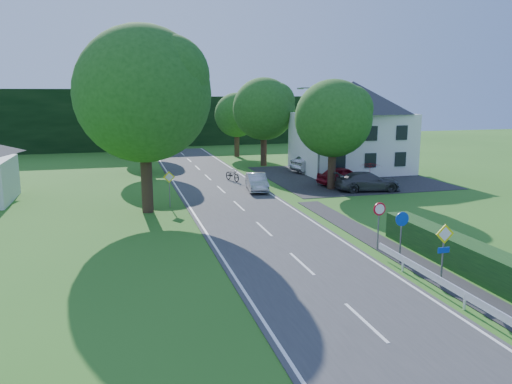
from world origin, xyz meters
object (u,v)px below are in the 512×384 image
object	(u,v)px
moving_car	(257,182)
parasol	(370,173)
streetlight	(318,131)
parked_car_silver_a	(317,163)
motorcycle	(232,174)
parked_car_red	(343,176)
parked_car_silver_b	(363,167)
parked_car_grey	(368,181)

from	to	relation	value
moving_car	parasol	size ratio (longest dim) A/B	2.11
streetlight	parked_car_silver_a	size ratio (longest dim) A/B	1.55
moving_car	parasol	distance (m)	10.13
streetlight	moving_car	world-z (taller)	streetlight
parasol	motorcycle	bearing A→B (deg)	159.43
motorcycle	parked_car_red	xyz separation A→B (m)	(8.38, -4.19, 0.19)
parked_car_silver_a	parasol	xyz separation A→B (m)	(1.97, -6.88, 0.02)
streetlight	parasol	xyz separation A→B (m)	(4.63, -0.50, -3.56)
motorcycle	parasol	size ratio (longest dim) A/B	1.11
motorcycle	parasol	distance (m)	11.71
moving_car	motorcycle	distance (m)	4.85
parked_car_silver_b	moving_car	bearing A→B (deg)	97.52
parked_car_red	parked_car_silver_b	size ratio (longest dim) A/B	0.97
parked_car_silver_a	motorcycle	bearing A→B (deg)	91.89
parked_car_red	parked_car_silver_a	distance (m)	6.99
streetlight	parked_car_red	size ratio (longest dim) A/B	1.83
parked_car_grey	parked_car_silver_b	bearing A→B (deg)	-17.16
streetlight	motorcycle	bearing A→B (deg)	150.26
parked_car_grey	parked_car_silver_b	world-z (taller)	parked_car_grey
parasol	parked_car_red	bearing A→B (deg)	-178.20
moving_car	parked_car_silver_a	distance (m)	11.09
motorcycle	parked_car_silver_b	xyz separation A→B (m)	(12.64, 0.39, 0.07)
parked_car_silver_a	parked_car_red	bearing A→B (deg)	159.81
parasol	streetlight	bearing A→B (deg)	173.84
parked_car_red	motorcycle	bearing A→B (deg)	51.84
moving_car	parked_car_silver_b	xyz separation A→B (m)	(11.79, 5.16, -0.04)
streetlight	moving_car	size ratio (longest dim) A/B	1.96
parked_car_red	parked_car_grey	size ratio (longest dim) A/B	0.87
streetlight	parked_car_red	distance (m)	4.26
parked_car_red	parked_car_silver_b	xyz separation A→B (m)	(4.26, 4.58, -0.12)
parked_car_grey	parked_car_silver_b	size ratio (longest dim) A/B	1.10
parked_car_grey	parked_car_red	bearing A→B (deg)	22.48
parked_car_red	parked_car_silver_a	size ratio (longest dim) A/B	0.85
streetlight	parked_car_red	bearing A→B (deg)	-15.75
parked_car_red	parasol	xyz separation A→B (m)	(2.57, 0.08, 0.12)
motorcycle	parked_car_silver_a	xyz separation A→B (m)	(8.98, 2.77, 0.29)
streetlight	parked_car_silver_a	world-z (taller)	streetlight
motorcycle	moving_car	bearing A→B (deg)	-97.59
parked_car_grey	parasol	bearing A→B (deg)	-23.29
parked_car_red	parked_car_grey	distance (m)	3.02
moving_car	motorcycle	bearing A→B (deg)	108.20
moving_car	motorcycle	world-z (taller)	moving_car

